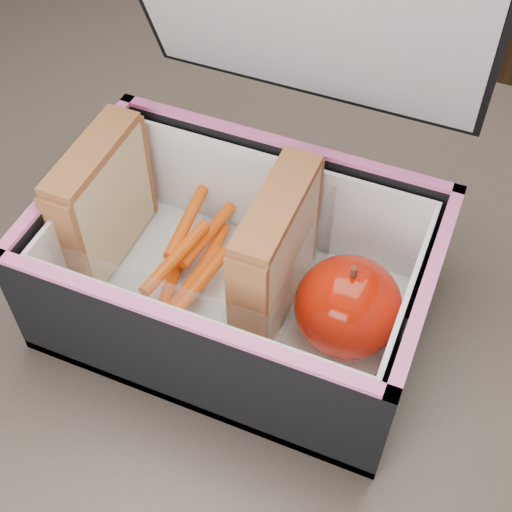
% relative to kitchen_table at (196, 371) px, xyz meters
% --- Properties ---
extents(kitchen_table, '(1.20, 0.80, 0.75)m').
position_rel_kitchen_table_xyz_m(kitchen_table, '(0.00, 0.00, 0.00)').
color(kitchen_table, brown).
rests_on(kitchen_table, ground).
extents(lunch_bag, '(0.28, 0.26, 0.27)m').
position_rel_kitchen_table_xyz_m(lunch_bag, '(0.04, 0.02, 0.15)').
color(lunch_bag, black).
rests_on(lunch_bag, kitchen_table).
extents(plastic_tub, '(0.19, 0.14, 0.08)m').
position_rel_kitchen_table_xyz_m(plastic_tub, '(-0.01, 0.03, 0.14)').
color(plastic_tub, white).
rests_on(plastic_tub, lunch_bag).
extents(sandwich_left, '(0.03, 0.10, 0.11)m').
position_rel_kitchen_table_xyz_m(sandwich_left, '(-0.08, 0.03, 0.16)').
color(sandwich_left, beige).
rests_on(sandwich_left, plastic_tub).
extents(sandwich_right, '(0.03, 0.10, 0.12)m').
position_rel_kitchen_table_xyz_m(sandwich_right, '(0.06, 0.03, 0.16)').
color(sandwich_right, beige).
rests_on(sandwich_right, plastic_tub).
extents(carrot_sticks, '(0.05, 0.13, 0.03)m').
position_rel_kitchen_table_xyz_m(carrot_sticks, '(-0.01, 0.03, 0.12)').
color(carrot_sticks, '#FD4F16').
rests_on(carrot_sticks, plastic_tub).
extents(paper_napkin, '(0.09, 0.10, 0.01)m').
position_rel_kitchen_table_xyz_m(paper_napkin, '(0.12, 0.02, 0.11)').
color(paper_napkin, white).
rests_on(paper_napkin, lunch_bag).
extents(red_apple, '(0.09, 0.09, 0.08)m').
position_rel_kitchen_table_xyz_m(red_apple, '(0.12, 0.01, 0.15)').
color(red_apple, '#9C1609').
rests_on(red_apple, paper_napkin).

